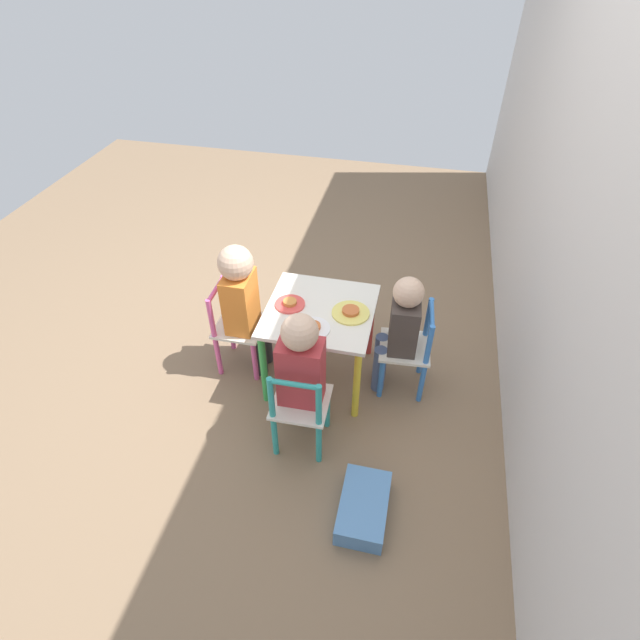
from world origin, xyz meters
name	(u,v)px	position (x,y,z in m)	size (l,w,h in m)	color
ground_plane	(320,374)	(0.00, 0.00, 0.00)	(6.00, 6.00, 0.00)	#7F664C
house_wall	(594,174)	(0.00, 1.02, 1.30)	(6.00, 0.06, 2.60)	silver
kids_table	(320,321)	(0.00, 0.00, 0.40)	(0.55, 0.55, 0.48)	silver
chair_teal	(300,408)	(0.47, 0.01, 0.26)	(0.27, 0.27, 0.53)	silver
chair_pink	(236,328)	(0.00, -0.47, 0.26)	(0.26, 0.26, 0.53)	silver
chair_blue	(409,350)	(-0.03, 0.47, 0.26)	(0.28, 0.28, 0.53)	silver
child_right	(302,368)	(0.41, 0.01, 0.47)	(0.22, 0.20, 0.78)	#7A6B5B
child_front	(243,298)	(0.00, -0.41, 0.48)	(0.20, 0.23, 0.79)	#38383D
child_back	(400,325)	(-0.03, 0.41, 0.42)	(0.21, 0.22, 0.71)	#4C608E
plate_right	(313,328)	(0.16, 0.00, 0.49)	(0.17, 0.17, 0.03)	white
plate_front	(290,304)	(0.00, -0.16, 0.49)	(0.15, 0.15, 0.03)	#E54C47
plate_back	(351,312)	(0.00, 0.16, 0.49)	(0.19, 0.19, 0.03)	#EADB66
storage_bin	(364,507)	(0.77, 0.37, 0.05)	(0.34, 0.20, 0.10)	#4C7FB7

